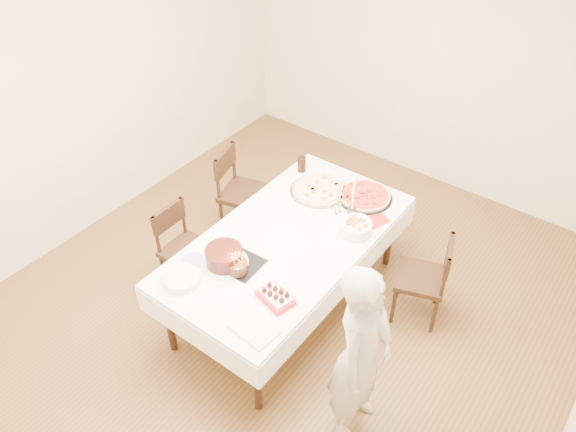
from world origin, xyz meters
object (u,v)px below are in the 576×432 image
Objects in this scene: pizza_white at (319,190)px; strawberry_box at (276,297)px; chair_right_savory at (420,278)px; chair_left_savory at (245,193)px; pizza_pepperoni at (365,196)px; layer_cake at (224,257)px; birthday_cake at (237,264)px; person at (361,356)px; dining_table at (288,271)px; pasta_bowl at (356,227)px; taper_candle at (353,198)px; cola_glass at (302,164)px; chair_left_dessert at (188,251)px.

strawberry_box is at bearing -69.00° from pizza_white.
chair_right_savory is 1.61× the size of pizza_white.
chair_right_savory is 1.84m from chair_left_savory.
pizza_white is 1.08× the size of pizza_pepperoni.
strawberry_box is at bearing -6.25° from layer_cake.
birthday_cake is (0.85, -1.05, 0.39)m from chair_left_savory.
layer_cake is at bearing 78.48° from person.
chair_right_savory is at bearing 30.89° from dining_table.
layer_cake is (-0.42, -1.32, 0.05)m from pizza_pepperoni.
chair_left_savory is 0.60× the size of person.
pizza_white is 1.96× the size of pasta_bowl.
taper_candle is 1.12m from birthday_cake.
chair_left_savory is at bearing 52.67° from person.
pasta_bowl is at bearing 63.35° from birthday_cake.
dining_table is 2.41× the size of chair_left_savory.
strawberry_box reaches higher than pizza_white.
chair_left_savory is 0.66m from cola_glass.
pizza_white is 3.59× the size of cola_glass.
chair_left_dessert is 3.21× the size of strawberry_box.
pasta_bowl is 0.25m from taper_candle.
pasta_bowl is at bearing -26.31° from pizza_white.
cola_glass is at bearing 100.60° from layer_cake.
layer_cake is (-1.25, 0.10, 0.08)m from person.
chair_left_savory is (-0.92, 0.53, 0.07)m from dining_table.
dining_table is 0.81m from taper_candle.
strawberry_box is at bearing -85.64° from pizza_pepperoni.
person is 10.35× the size of cola_glass.
birthday_cake is at bearing -106.06° from taper_candle.
chair_right_savory is 1.33m from strawberry_box.
person is 3.12× the size of pizza_pepperoni.
pasta_bowl reaches higher than pizza_white.
layer_cake is at bearing -156.00° from chair_right_savory.
chair_right_savory is 0.93× the size of chair_left_savory.
pizza_pepperoni is at bearing 23.19° from person.
person reaches higher than pizza_pepperoni.
dining_table is 0.92m from pizza_pepperoni.
chair_right_savory reaches higher than strawberry_box.
chair_right_savory is 3.16× the size of pasta_bowl.
dining_table is 2.59× the size of chair_right_savory.
person is 5.65× the size of pasta_bowl.
chair_left_savory is at bearing 161.32° from chair_right_savory.
taper_candle is at bearing -140.19° from chair_left_dessert.
cola_glass is at bearing 119.30° from strawberry_box.
strawberry_box is at bearing -60.62° from dining_table.
layer_cake is at bearing 164.16° from chair_left_dessert.
strawberry_box is at bearing 79.80° from person.
strawberry_box is at bearing 123.11° from chair_left_savory.
layer_cake reaches higher than pizza_white.
pizza_pepperoni is 1.38m from layer_cake.
pizza_pepperoni is (1.13, 0.27, 0.33)m from chair_left_savory.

